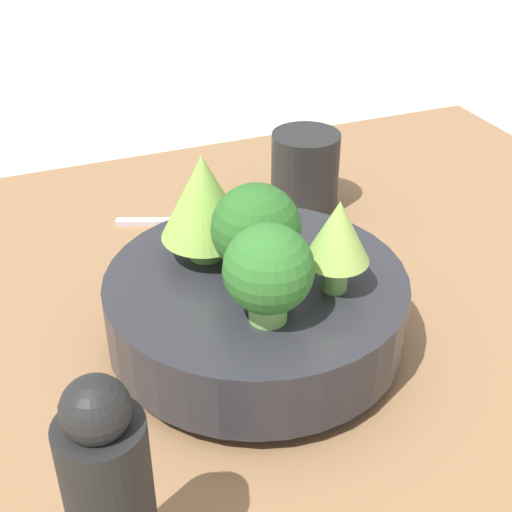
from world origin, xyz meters
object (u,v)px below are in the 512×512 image
at_px(cup, 305,172).
at_px(bowl, 256,307).
at_px(pepper_mill, 110,498).
at_px(fork, 199,222).

bearing_deg(cup, bowl, 55.68).
relative_size(bowl, pepper_mill, 1.54).
height_order(bowl, pepper_mill, pepper_mill).
bearing_deg(pepper_mill, cup, -127.78).
bearing_deg(bowl, pepper_mill, 48.48).
height_order(cup, pepper_mill, pepper_mill).
bearing_deg(fork, pepper_mill, 65.97).
relative_size(cup, fork, 0.52).
distance_m(bowl, pepper_mill, 0.24).
bearing_deg(bowl, cup, -124.32).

